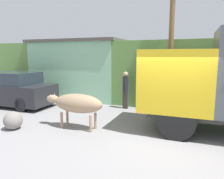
{
  "coord_description": "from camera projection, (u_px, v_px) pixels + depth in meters",
  "views": [
    {
      "loc": [
        0.64,
        -6.57,
        2.56
      ],
      "look_at": [
        -2.08,
        0.53,
        1.36
      ],
      "focal_mm": 35.0,
      "sensor_mm": 36.0,
      "label": 1
    }
  ],
  "objects": [
    {
      "name": "brown_cow",
      "position": [
        77.0,
        104.0,
        7.58
      ],
      "size": [
        2.21,
        0.67,
        1.23
      ],
      "rotation": [
        0.0,
        0.0,
        0.08
      ],
      "color": "#9E7F60",
      "rests_on": "ground_plane"
    },
    {
      "name": "utility_pole",
      "position": [
        171.0,
        45.0,
        9.55
      ],
      "size": [
        0.9,
        0.22,
        5.78
      ],
      "color": "brown",
      "rests_on": "ground_plane"
    },
    {
      "name": "parked_suv",
      "position": [
        12.0,
        90.0,
        11.02
      ],
      "size": [
        4.33,
        1.85,
        1.71
      ],
      "rotation": [
        0.0,
        0.0,
        0.04
      ],
      "color": "#232328",
      "rests_on": "ground_plane"
    },
    {
      "name": "building_backdrop",
      "position": [
        78.0,
        69.0,
        13.05
      ],
      "size": [
        5.55,
        2.7,
        3.43
      ],
      "color": "#8CC69E",
      "rests_on": "ground_plane"
    },
    {
      "name": "hillside_embankment",
      "position": [
        184.0,
        71.0,
        12.44
      ],
      "size": [
        32.0,
        5.6,
        3.26
      ],
      "color": "#608C47",
      "rests_on": "ground_plane"
    },
    {
      "name": "pedestrian_on_hill",
      "position": [
        126.0,
        88.0,
        10.41
      ],
      "size": [
        0.31,
        0.31,
        1.78
      ],
      "rotation": [
        0.0,
        0.0,
        3.02
      ],
      "color": "#38332D",
      "rests_on": "ground_plane"
    },
    {
      "name": "ground_plane",
      "position": [
        169.0,
        139.0,
        6.69
      ],
      "size": [
        60.0,
        60.0,
        0.0
      ],
      "primitive_type": "plane",
      "color": "gray"
    },
    {
      "name": "roadside_rock",
      "position": [
        13.0,
        120.0,
        7.56
      ],
      "size": [
        0.64,
        0.64,
        0.64
      ],
      "color": "gray",
      "rests_on": "ground_plane"
    }
  ]
}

